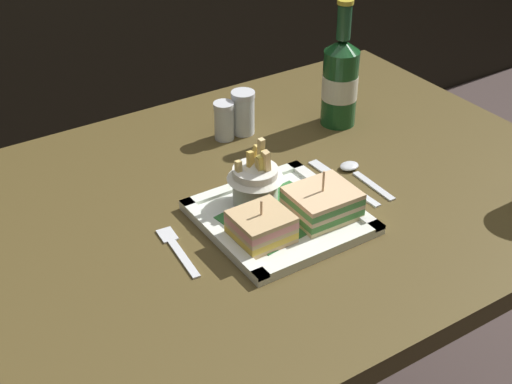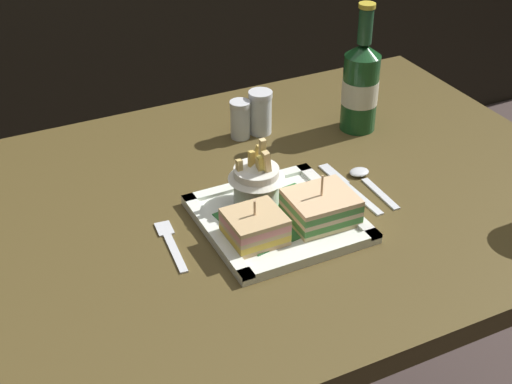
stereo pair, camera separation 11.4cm
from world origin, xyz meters
The scene contains 11 objects.
dining_table centered at (0.00, 0.00, 0.64)m, with size 1.20×0.78×0.74m.
square_plate centered at (0.04, -0.08, 0.75)m, with size 0.23×0.23×0.02m.
sandwich_half_left centered at (-0.02, -0.11, 0.78)m, with size 0.08×0.08×0.07m.
sandwich_half_right centered at (0.09, -0.11, 0.78)m, with size 0.10×0.09×0.08m.
fries_cup centered at (0.03, -0.03, 0.80)m, with size 0.09×0.09×0.12m.
beer_bottle centered at (0.32, 0.13, 0.83)m, with size 0.07×0.07×0.24m.
fork centered at (-0.13, -0.05, 0.75)m, with size 0.03×0.13×0.00m.
knife centered at (0.19, -0.04, 0.75)m, with size 0.02×0.17×0.00m.
spoon centered at (0.23, -0.03, 0.75)m, with size 0.03×0.13×0.01m.
salt_shaker centered at (0.10, 0.20, 0.78)m, with size 0.04×0.04×0.07m.
pepper_shaker centered at (0.15, 0.20, 0.78)m, with size 0.04×0.04×0.08m.
Camera 1 is at (-0.50, -0.84, 1.41)m, focal length 51.47 mm.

